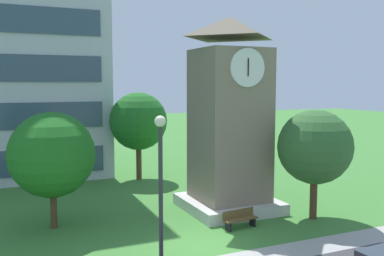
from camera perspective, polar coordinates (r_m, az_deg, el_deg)
name	(u,v)px	position (r m, az deg, el deg)	size (l,w,h in m)	color
ground_plane	(205,245)	(19.44, 1.66, -15.13)	(160.00, 160.00, 0.00)	#3D7A33
clock_tower	(229,125)	(23.80, 4.94, 0.39)	(4.79, 4.79, 10.52)	gray
park_bench	(240,219)	(21.53, 6.30, -11.76)	(1.84, 0.67, 0.88)	brown
street_lamp	(161,188)	(13.80, -4.14, -7.83)	(0.36, 0.36, 5.98)	#333338
tree_streetside	(138,121)	(31.48, -7.06, 0.87)	(4.16, 4.16, 6.36)	#513823
tree_near_tower	(315,147)	(22.98, 15.84, -2.42)	(3.81, 3.81, 5.66)	#513823
tree_by_building	(52,155)	(21.73, -17.92, -3.38)	(4.09, 4.09, 5.64)	#513823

